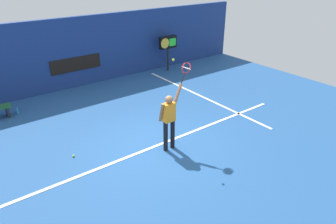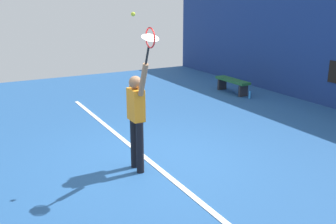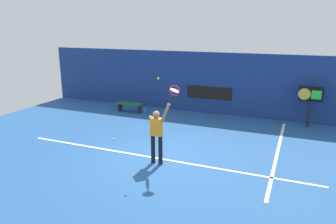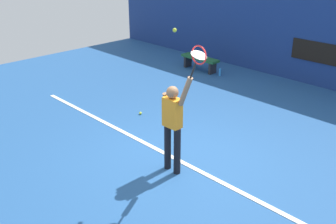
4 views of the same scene
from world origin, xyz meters
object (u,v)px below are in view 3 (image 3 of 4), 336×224
tennis_racket (174,91)px  tennis_player (157,133)px  spare_ball (113,139)px  scoreboard_clock (311,96)px  water_bottle (145,111)px  tennis_ball (158,78)px  court_bench (129,105)px

tennis_racket → tennis_player: bearing=179.6°
tennis_racket → spare_ball: (-2.98, 1.27, -2.29)m
tennis_player → scoreboard_clock: (4.32, 5.83, 0.33)m
water_bottle → spare_ball: size_ratio=3.53×
tennis_ball → spare_ball: (-2.51, 1.33, -2.65)m
tennis_racket → spare_ball: size_ratio=9.17×
tennis_ball → scoreboard_clock: (4.23, 5.89, -1.34)m
scoreboard_clock → water_bottle: 7.44m
scoreboard_clock → spare_ball: (-6.74, -4.56, -1.31)m
tennis_racket → court_bench: bearing=130.8°
court_bench → water_bottle: 0.89m
tennis_ball → water_bottle: bearing=120.7°
scoreboard_clock → court_bench: 8.26m
tennis_player → tennis_ball: (0.09, -0.06, 1.68)m
tennis_ball → scoreboard_clock: 7.37m
scoreboard_clock → spare_ball: size_ratio=25.34×
tennis_ball → court_bench: (-3.94, 5.17, -2.35)m
tennis_ball → spare_ball: size_ratio=1.00×
court_bench → spare_ball: 4.11m
spare_ball → tennis_ball: bearing=-27.9°
court_bench → spare_ball: size_ratio=20.59×
tennis_player → tennis_racket: 1.43m
court_bench → spare_ball: court_bench is taller
scoreboard_clock → tennis_ball: bearing=-125.7°
tennis_ball → court_bench: size_ratio=0.05×
tennis_ball → tennis_player: bearing=147.7°
scoreboard_clock → tennis_player: bearing=-126.5°
tennis_ball → spare_ball: 3.88m
water_bottle → scoreboard_clock: bearing=5.6°
tennis_player → court_bench: 6.44m
tennis_racket → tennis_ball: 0.60m
court_bench → tennis_player: bearing=-53.0°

